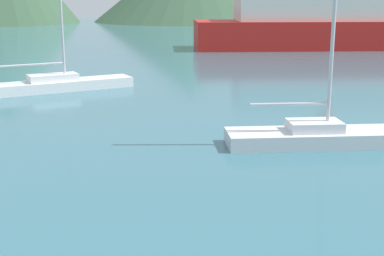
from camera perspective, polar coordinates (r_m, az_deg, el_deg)
sailboat_inner at (r=28.29m, az=-14.57°, el=4.65°), size 8.18×4.47×9.60m
sailboat_middle at (r=17.86m, az=12.90°, el=-0.53°), size 5.77×1.83×8.60m
ferry_distant at (r=51.63m, az=14.61°, el=10.95°), size 25.30×7.81×7.18m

